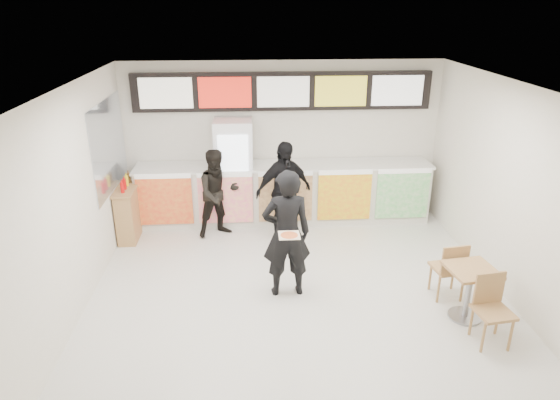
{
  "coord_description": "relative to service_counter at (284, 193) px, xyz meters",
  "views": [
    {
      "loc": [
        -0.66,
        -5.79,
        4.02
      ],
      "look_at": [
        -0.2,
        1.2,
        1.19
      ],
      "focal_mm": 32.0,
      "sensor_mm": 36.0,
      "label": 1
    }
  ],
  "objects": [
    {
      "name": "floor",
      "position": [
        -0.0,
        -3.09,
        -0.57
      ],
      "size": [
        7.0,
        7.0,
        0.0
      ],
      "primitive_type": "plane",
      "color": "beige",
      "rests_on": "ground"
    },
    {
      "name": "ceiling",
      "position": [
        -0.0,
        -3.09,
        2.43
      ],
      "size": [
        7.0,
        7.0,
        0.0
      ],
      "primitive_type": "plane",
      "rotation": [
        3.14,
        0.0,
        0.0
      ],
      "color": "white",
      "rests_on": "wall_back"
    },
    {
      "name": "wall_back",
      "position": [
        -0.0,
        0.41,
        0.93
      ],
      "size": [
        6.0,
        0.0,
        6.0
      ],
      "primitive_type": "plane",
      "rotation": [
        1.57,
        0.0,
        0.0
      ],
      "color": "silver",
      "rests_on": "floor"
    },
    {
      "name": "wall_left",
      "position": [
        -3.0,
        -3.09,
        0.93
      ],
      "size": [
        0.0,
        7.0,
        7.0
      ],
      "primitive_type": "plane",
      "rotation": [
        1.57,
        0.0,
        1.57
      ],
      "color": "silver",
      "rests_on": "floor"
    },
    {
      "name": "wall_right",
      "position": [
        3.0,
        -3.09,
        0.93
      ],
      "size": [
        0.0,
        7.0,
        7.0
      ],
      "primitive_type": "plane",
      "rotation": [
        1.57,
        0.0,
        -1.57
      ],
      "color": "silver",
      "rests_on": "floor"
    },
    {
      "name": "service_counter",
      "position": [
        0.0,
        0.0,
        0.0
      ],
      "size": [
        5.56,
        0.77,
        1.14
      ],
      "color": "silver",
      "rests_on": "floor"
    },
    {
      "name": "menu_board",
      "position": [
        0.0,
        0.32,
        1.88
      ],
      "size": [
        5.5,
        0.14,
        0.7
      ],
      "color": "black",
      "rests_on": "wall_back"
    },
    {
      "name": "drinks_fridge",
      "position": [
        -0.93,
        0.02,
        0.43
      ],
      "size": [
        0.7,
        0.67,
        2.0
      ],
      "color": "white",
      "rests_on": "floor"
    },
    {
      "name": "mirror_panel",
      "position": [
        -2.99,
        -0.64,
        1.18
      ],
      "size": [
        0.01,
        2.0,
        1.5
      ],
      "primitive_type": "cube",
      "color": "#B2B7BF",
      "rests_on": "wall_left"
    },
    {
      "name": "customer_main",
      "position": [
        -0.16,
        -2.58,
        0.38
      ],
      "size": [
        0.73,
        0.51,
        1.9
      ],
      "primitive_type": "imported",
      "rotation": [
        0.0,
        0.0,
        3.22
      ],
      "color": "black",
      "rests_on": "floor"
    },
    {
      "name": "customer_left",
      "position": [
        -1.22,
        -0.54,
        0.23
      ],
      "size": [
        0.96,
        0.87,
        1.61
      ],
      "primitive_type": "imported",
      "rotation": [
        0.0,
        0.0,
        0.41
      ],
      "color": "black",
      "rests_on": "floor"
    },
    {
      "name": "customer_mid",
      "position": [
        -0.06,
        -0.77,
        0.33
      ],
      "size": [
        1.14,
        0.82,
        1.8
      ],
      "primitive_type": "imported",
      "rotation": [
        0.0,
        0.0,
        0.41
      ],
      "color": "black",
      "rests_on": "floor"
    },
    {
      "name": "pizza_slice",
      "position": [
        -0.16,
        -3.03,
        0.58
      ],
      "size": [
        0.36,
        0.36,
        0.02
      ],
      "color": "beige",
      "rests_on": "customer_main"
    },
    {
      "name": "cafe_table",
      "position": [
        2.22,
        -3.36,
        -0.05
      ],
      "size": [
        0.68,
        1.57,
        0.89
      ],
      "rotation": [
        0.0,
        0.0,
        0.14
      ],
      "color": "#A2824A",
      "rests_on": "floor"
    },
    {
      "name": "condiment_ledge",
      "position": [
        -2.82,
        -0.56,
        -0.09
      ],
      "size": [
        0.34,
        0.85,
        1.13
      ],
      "color": "#A2824A",
      "rests_on": "floor"
    }
  ]
}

